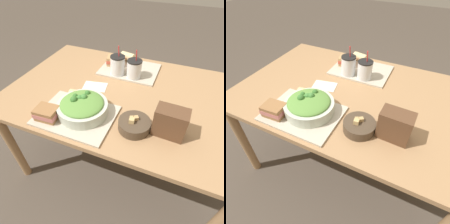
% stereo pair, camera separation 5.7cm
% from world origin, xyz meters
% --- Properties ---
extents(ground_plane, '(12.00, 12.00, 0.00)m').
position_xyz_m(ground_plane, '(0.00, 0.00, 0.00)').
color(ground_plane, '#4C4238').
extents(dining_table, '(1.47, 0.99, 0.74)m').
position_xyz_m(dining_table, '(0.00, 0.00, 0.65)').
color(dining_table, '#A37A51').
rests_on(dining_table, ground_plane).
extents(tray_near, '(0.42, 0.31, 0.01)m').
position_xyz_m(tray_near, '(-0.17, -0.32, 0.74)').
color(tray_near, '#BCB29E').
rests_on(tray_near, dining_table).
extents(tray_far, '(0.42, 0.31, 0.01)m').
position_xyz_m(tray_far, '(-0.05, 0.27, 0.74)').
color(tray_far, '#BCB29E').
rests_on(tray_far, dining_table).
extents(salad_bowl, '(0.28, 0.28, 0.11)m').
position_xyz_m(salad_bowl, '(-0.14, -0.29, 0.80)').
color(salad_bowl, beige).
rests_on(salad_bowl, tray_near).
extents(soup_bowl, '(0.16, 0.16, 0.08)m').
position_xyz_m(soup_bowl, '(0.16, -0.29, 0.77)').
color(soup_bowl, '#473828').
rests_on(soup_bowl, dining_table).
extents(sandwich_near, '(0.13, 0.10, 0.06)m').
position_xyz_m(sandwich_near, '(-0.29, -0.39, 0.78)').
color(sandwich_near, olive).
rests_on(sandwich_near, tray_near).
extents(baguette_near, '(0.12, 0.07, 0.06)m').
position_xyz_m(baguette_near, '(-0.21, -0.20, 0.78)').
color(baguette_near, '#DBBC84').
rests_on(baguette_near, tray_near).
extents(sandwich_far, '(0.14, 0.12, 0.06)m').
position_xyz_m(sandwich_far, '(-0.17, 0.29, 0.78)').
color(sandwich_far, tan).
rests_on(sandwich_far, tray_far).
extents(baguette_far, '(0.12, 0.09, 0.06)m').
position_xyz_m(baguette_far, '(-0.10, 0.39, 0.78)').
color(baguette_far, '#DBBC84').
rests_on(baguette_far, tray_far).
extents(drink_cup_dark, '(0.10, 0.10, 0.21)m').
position_xyz_m(drink_cup_dark, '(-0.11, 0.17, 0.81)').
color(drink_cup_dark, silver).
rests_on(drink_cup_dark, tray_far).
extents(drink_cup_red, '(0.10, 0.10, 0.20)m').
position_xyz_m(drink_cup_red, '(0.01, 0.17, 0.81)').
color(drink_cup_red, silver).
rests_on(drink_cup_red, tray_far).
extents(chip_bag, '(0.15, 0.10, 0.15)m').
position_xyz_m(chip_bag, '(0.32, -0.25, 0.82)').
color(chip_bag, brown).
rests_on(chip_bag, dining_table).
extents(napkin_folded, '(0.17, 0.14, 0.00)m').
position_xyz_m(napkin_folded, '(-0.19, -0.02, 0.74)').
color(napkin_folded, silver).
rests_on(napkin_folded, dining_table).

